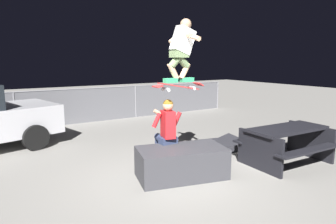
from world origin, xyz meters
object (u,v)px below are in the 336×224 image
(skateboard, at_px, (179,86))
(ledge_box_main, at_px, (181,162))
(picnic_table_back, at_px, (287,139))
(skater_airborne, at_px, (182,48))
(kicker_ramp, at_px, (220,146))
(person_sitting_on_ledge, at_px, (166,130))

(skateboard, bearing_deg, ledge_box_main, -111.90)
(skateboard, height_order, picnic_table_back, skateboard)
(skater_airborne, xyz_separation_m, kicker_ramp, (1.64, 0.70, -2.26))
(ledge_box_main, relative_size, person_sitting_on_ledge, 1.13)
(ledge_box_main, distance_m, picnic_table_back, 2.32)
(ledge_box_main, distance_m, kicker_ramp, 2.03)
(skateboard, relative_size, kicker_ramp, 0.93)
(skater_airborne, relative_size, kicker_ramp, 1.02)
(person_sitting_on_ledge, distance_m, picnic_table_back, 2.50)
(kicker_ramp, distance_m, picnic_table_back, 1.59)
(kicker_ramp, xyz_separation_m, picnic_table_back, (0.47, -1.45, 0.44))
(skater_airborne, height_order, kicker_ramp, skater_airborne)
(picnic_table_back, bearing_deg, person_sitting_on_ledge, 156.17)
(skateboard, relative_size, skater_airborne, 0.91)
(ledge_box_main, relative_size, picnic_table_back, 0.89)
(person_sitting_on_ledge, xyz_separation_m, picnic_table_back, (2.28, -1.01, -0.28))
(skateboard, xyz_separation_m, skater_airborne, (0.06, 0.00, 0.69))
(skateboard, xyz_separation_m, kicker_ramp, (1.69, 0.70, -1.57))
(ledge_box_main, height_order, skateboard, skateboard)
(person_sitting_on_ledge, xyz_separation_m, skater_airborne, (0.17, -0.25, 1.53))
(skater_airborne, bearing_deg, ledge_box_main, -122.61)
(ledge_box_main, bearing_deg, skater_airborne, 57.39)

